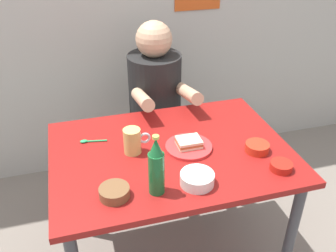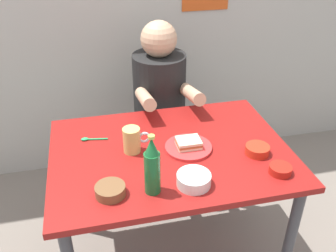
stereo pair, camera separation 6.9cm
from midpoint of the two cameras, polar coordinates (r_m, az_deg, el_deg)
The scene contains 12 objects.
dining_table at distance 1.77m, azimuth 1.50°, elevation -6.21°, with size 1.10×0.80×0.74m.
stool at distance 2.45m, azimuth -0.41°, elevation -2.81°, with size 0.34×0.34×0.45m.
person_seated at distance 2.24m, azimuth -0.38°, elevation 5.92°, with size 0.33×0.56×0.72m.
plate_orange at distance 1.72m, azimuth 4.33°, elevation -3.32°, with size 0.22×0.22×0.01m, color red.
sandwich at distance 1.71m, azimuth 4.37°, elevation -2.63°, with size 0.11×0.09×0.04m.
beer_mug at distance 1.68m, azimuth -4.38°, elevation -2.19°, with size 0.13×0.08×0.12m.
beer_bottle at distance 1.41m, azimuth -1.06°, elevation -6.40°, with size 0.06×0.06×0.26m.
sambal_bowl_red at distance 1.64m, azimuth 18.19°, elevation -6.38°, with size 0.10×0.10×0.03m.
rice_bowl_white at distance 1.50m, azimuth 5.35°, elevation -8.22°, with size 0.14×0.14×0.05m.
condiment_bowl_brown at distance 1.47m, azimuth -7.58°, elevation -9.83°, with size 0.12×0.12×0.04m.
sauce_bowl_chili at distance 1.73m, azimuth 14.80°, elevation -3.54°, with size 0.11×0.11×0.04m.
spoon at distance 1.81m, azimuth -11.00°, elevation -2.01°, with size 0.13×0.04×0.01m.
Camera 2 is at (-0.33, -1.37, 1.72)m, focal length 39.33 mm.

